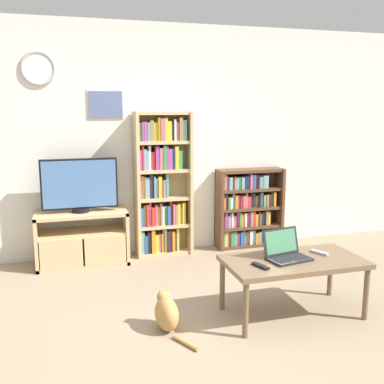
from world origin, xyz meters
The scene contains 11 objects.
ground_plane centered at (0.00, 0.00, 0.00)m, with size 18.00×18.00×0.00m, color gray.
wall_back centered at (-0.01, 2.38, 1.31)m, with size 7.12×0.09×2.60m.
tv_stand centered at (-0.89, 2.11, 0.29)m, with size 0.97×0.42×0.58m.
television centered at (-0.89, 2.12, 0.87)m, with size 0.79×0.18×0.57m.
bookshelf_tall centered at (0.02, 2.23, 0.81)m, with size 0.64×0.25×1.63m.
bookshelf_short centered at (1.07, 2.23, 0.47)m, with size 0.82×0.25×0.95m.
coffee_table centered at (0.70, 0.39, 0.43)m, with size 1.12×0.58×0.47m.
laptop centered at (0.65, 0.43, 0.53)m, with size 0.38×0.31×0.23m.
remote_near_laptop centered at (0.98, 0.46, 0.48)m, with size 0.11×0.16×0.02m.
remote_far_from_laptop centered at (0.37, 0.30, 0.48)m, with size 0.09×0.17×0.02m.
cat centered at (-0.35, 0.43, 0.13)m, with size 0.25×0.53×0.30m.
Camera 1 is at (-1.05, -2.70, 1.68)m, focal length 42.00 mm.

